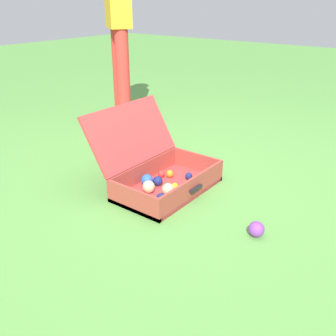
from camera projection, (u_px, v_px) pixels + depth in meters
name	position (u px, v px, depth m)	size (l,w,h in m)	color
ground_plane	(182.00, 191.00, 2.41)	(16.00, 16.00, 0.00)	#569342
open_suitcase	(157.00, 171.00, 2.40)	(0.67, 0.63, 0.49)	#B23838
stray_ball_on_grass	(256.00, 229.00, 1.94)	(0.08, 0.08, 0.08)	purple
bystander_person	(118.00, 17.00, 3.29)	(0.33, 0.37, 1.66)	red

